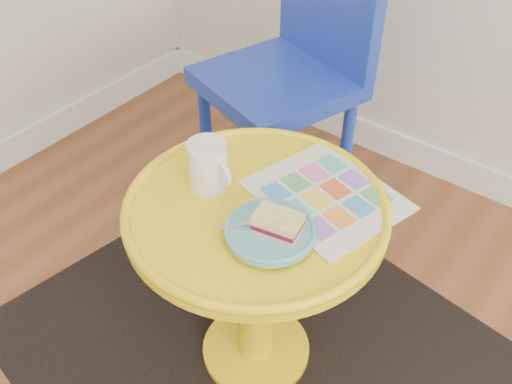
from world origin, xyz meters
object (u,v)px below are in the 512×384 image
Objects in this scene: side_table at (256,255)px; plate at (270,232)px; newspaper at (326,195)px; mug at (208,165)px; chair at (296,59)px.

plate is (0.08, -0.06, 0.18)m from side_table.
plate reaches higher than newspaper.
newspaper is 0.27m from mug.
mug is at bearing -175.20° from side_table.
chair is at bearing 117.09° from side_table.
mug reaches higher than newspaper.
side_table is 1.87× the size of newspaper.
newspaper is (0.11, 0.12, 0.16)m from side_table.
plate is at bearing -41.99° from chair.
side_table is 3.14× the size of plate.
side_table is 0.20m from plate.
side_table is 4.65× the size of mug.
newspaper is at bearing -32.26° from chair.
chair is 7.62× the size of mug.
newspaper is 0.19m from plate.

